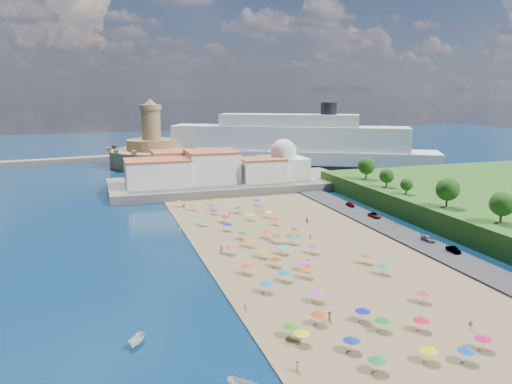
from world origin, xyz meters
name	(u,v)px	position (x,y,z in m)	size (l,w,h in m)	color
ground	(273,246)	(0.00, 0.00, 0.00)	(700.00, 700.00, 0.00)	#071938
terrace	(232,184)	(10.00, 73.00, 1.50)	(90.00, 36.00, 3.00)	#59544C
jetty	(161,173)	(-12.00, 108.00, 1.20)	(18.00, 70.00, 2.40)	#59544C
waterfront_buildings	(197,168)	(-3.05, 73.64, 7.88)	(57.00, 29.00, 11.00)	silver
domed_building	(283,162)	(30.00, 71.00, 8.97)	(16.00, 16.00, 15.00)	silver
fortress	(152,152)	(-12.00, 138.00, 6.68)	(40.00, 40.00, 32.40)	#A38451
cruise_ship	(289,148)	(49.78, 115.17, 9.07)	(133.43, 84.77, 30.64)	black
beach_parasols	(284,252)	(-1.31, -10.84, 2.15)	(31.31, 114.30, 2.20)	gray
beachgoers	(261,243)	(-2.73, 0.30, 1.13)	(35.82, 95.26, 1.86)	tan
moored_boats	(199,368)	(-27.46, -47.62, 0.81)	(14.96, 20.08, 1.72)	white
parked_cars	(409,230)	(36.00, -1.85, 1.34)	(2.33, 71.99, 1.32)	gray
hillside_trees	(458,194)	(48.89, -3.40, 10.16)	(9.31, 107.42, 7.82)	#382314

